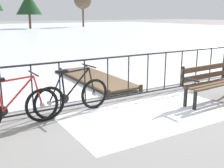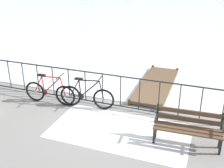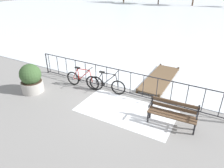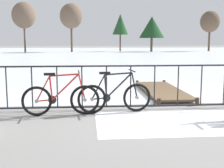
% 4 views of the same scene
% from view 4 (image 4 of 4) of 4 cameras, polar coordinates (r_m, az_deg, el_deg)
% --- Properties ---
extents(ground_plane, '(160.00, 160.00, 0.00)m').
position_cam_4_polar(ground_plane, '(7.27, 5.80, -4.80)').
color(ground_plane, gray).
extents(frozen_pond, '(80.00, 56.00, 0.03)m').
position_cam_4_polar(frozen_pond, '(35.42, -2.60, 5.74)').
color(frozen_pond, silver).
rests_on(frozen_pond, ground).
extents(snow_patch, '(3.64, 1.92, 0.01)m').
position_cam_4_polar(snow_patch, '(6.30, 13.83, -7.02)').
color(snow_patch, white).
rests_on(snow_patch, ground).
extents(railing_fence, '(9.06, 0.06, 1.07)m').
position_cam_4_polar(railing_fence, '(7.16, 5.86, -0.43)').
color(railing_fence, '#232328').
rests_on(railing_fence, ground).
extents(bicycle_near_railing, '(1.71, 0.52, 0.97)m').
position_cam_4_polar(bicycle_near_railing, '(6.83, 0.50, -2.45)').
color(bicycle_near_railing, black).
rests_on(bicycle_near_railing, ground).
extents(bicycle_second, '(1.71, 0.52, 0.97)m').
position_cam_4_polar(bicycle_second, '(6.69, -9.74, -2.80)').
color(bicycle_second, black).
rests_on(bicycle_second, ground).
extents(wooden_dock, '(1.10, 3.43, 0.20)m').
position_cam_4_polar(wooden_dock, '(9.33, 9.52, -1.17)').
color(wooden_dock, brown).
rests_on(wooden_dock, ground).
extents(tree_far_west, '(3.09, 3.09, 6.55)m').
position_cam_4_polar(tree_far_west, '(41.60, -16.48, 12.44)').
color(tree_far_west, brown).
rests_on(tree_far_west, ground).
extents(tree_centre, '(2.80, 2.80, 5.82)m').
position_cam_4_polar(tree_centre, '(46.44, 18.18, 11.20)').
color(tree_centre, brown).
rests_on(tree_centre, ground).
extents(tree_east_mid, '(2.23, 2.23, 5.30)m').
position_cam_4_polar(tree_east_mid, '(43.19, 1.60, 11.30)').
color(tree_east_mid, brown).
rests_on(tree_east_mid, ground).
extents(tree_far_east, '(3.48, 3.48, 4.86)m').
position_cam_4_polar(tree_far_east, '(42.29, 7.60, 10.67)').
color(tree_far_east, brown).
rests_on(tree_far_east, ground).
extents(tree_extra, '(3.04, 3.04, 6.52)m').
position_cam_4_polar(tree_extra, '(41.49, -7.79, 12.71)').
color(tree_extra, brown).
rests_on(tree_extra, ground).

